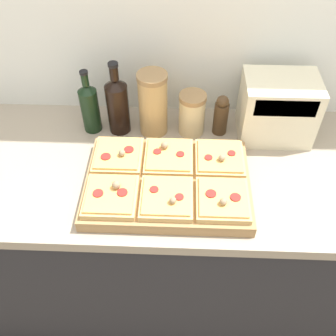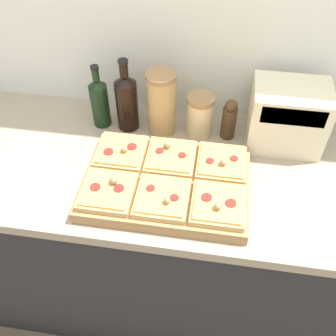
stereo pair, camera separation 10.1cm
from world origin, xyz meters
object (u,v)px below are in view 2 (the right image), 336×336
at_px(cutting_board, 167,183).
at_px(grain_jar_short, 200,116).
at_px(olive_oil_bottle, 100,101).
at_px(pepper_mill, 229,119).
at_px(wine_bottle, 127,101).
at_px(toaster_oven, 287,116).
at_px(grain_jar_tall, 161,103).

bearing_deg(cutting_board, grain_jar_short, 74.91).
bearing_deg(olive_oil_bottle, grain_jar_short, 0.00).
height_order(grain_jar_short, pepper_mill, grain_jar_short).
xyz_separation_m(wine_bottle, grain_jar_short, (0.27, 0.00, -0.03)).
bearing_deg(cutting_board, toaster_oven, 36.99).
bearing_deg(grain_jar_short, cutting_board, -105.09).
xyz_separation_m(pepper_mill, toaster_oven, (0.20, -0.00, 0.04)).
bearing_deg(toaster_oven, grain_jar_tall, 179.89).
height_order(wine_bottle, pepper_mill, wine_bottle).
xyz_separation_m(cutting_board, pepper_mill, (0.19, 0.29, 0.06)).
height_order(olive_oil_bottle, pepper_mill, olive_oil_bottle).
height_order(cutting_board, pepper_mill, pepper_mill).
relative_size(cutting_board, toaster_oven, 1.88).
bearing_deg(grain_jar_short, wine_bottle, -180.00).
bearing_deg(olive_oil_bottle, toaster_oven, -0.07).
height_order(olive_oil_bottle, grain_jar_tall, olive_oil_bottle).
bearing_deg(grain_jar_tall, grain_jar_short, 0.00).
bearing_deg(pepper_mill, cutting_board, -122.55).
bearing_deg(wine_bottle, olive_oil_bottle, 180.00).
bearing_deg(toaster_oven, grain_jar_short, 179.84).
bearing_deg(wine_bottle, cutting_board, -56.26).
distance_m(olive_oil_bottle, grain_jar_tall, 0.23).
height_order(pepper_mill, toaster_oven, toaster_oven).
bearing_deg(grain_jar_tall, pepper_mill, 0.00).
bearing_deg(grain_jar_short, toaster_oven, -0.16).
xyz_separation_m(wine_bottle, grain_jar_tall, (0.13, 0.00, 0.01)).
bearing_deg(grain_jar_short, grain_jar_tall, -180.00).
bearing_deg(toaster_oven, cutting_board, -143.01).
bearing_deg(olive_oil_bottle, grain_jar_tall, -0.00).
bearing_deg(cutting_board, grain_jar_tall, 102.52).
distance_m(grain_jar_tall, grain_jar_short, 0.15).
relative_size(grain_jar_tall, grain_jar_short, 1.49).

